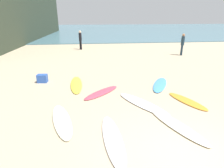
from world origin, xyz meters
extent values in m
plane|color=tan|center=(0.00, 0.00, 0.00)|extent=(120.00, 120.00, 0.00)
cube|color=slate|center=(0.00, 39.01, 0.04)|extent=(120.00, 40.00, 0.08)
ellipsoid|color=white|center=(-0.37, 3.02, 0.04)|extent=(1.88, 2.49, 0.08)
ellipsoid|color=silver|center=(0.32, 1.39, 0.04)|extent=(1.39, 2.40, 0.08)
ellipsoid|color=#E8ECC6|center=(-3.39, 2.12, 0.04)|extent=(1.18, 2.41, 0.08)
ellipsoid|color=white|center=(-1.80, 0.96, 0.04)|extent=(0.69, 2.51, 0.07)
ellipsoid|color=#E1445B|center=(-1.93, 4.33, 0.04)|extent=(1.85, 1.80, 0.07)
ellipsoid|color=#4A9BE1|center=(1.06, 5.00, 0.04)|extent=(1.54, 2.26, 0.08)
ellipsoid|color=orange|center=(1.52, 3.07, 0.03)|extent=(1.21, 1.96, 0.06)
ellipsoid|color=yellow|center=(-3.14, 5.49, 0.04)|extent=(0.76, 2.50, 0.08)
cylinder|color=#1E3342|center=(5.39, 11.72, 0.43)|extent=(0.14, 0.14, 0.87)
cylinder|color=#1E3342|center=(5.44, 11.92, 0.43)|extent=(0.14, 0.14, 0.87)
cylinder|color=#1E3342|center=(5.42, 11.82, 1.23)|extent=(0.34, 0.34, 0.72)
sphere|color=#9E7051|center=(5.42, 11.82, 1.71)|extent=(0.23, 0.23, 0.23)
cylinder|color=black|center=(-3.34, 15.48, 0.44)|extent=(0.14, 0.14, 0.87)
cylinder|color=black|center=(-3.43, 15.66, 0.44)|extent=(0.14, 0.14, 0.87)
cylinder|color=black|center=(-3.38, 15.57, 1.24)|extent=(0.38, 0.38, 0.73)
sphere|color=beige|center=(-3.38, 15.57, 1.72)|extent=(0.24, 0.24, 0.24)
cube|color=#2D56B2|center=(-4.93, 6.10, 0.21)|extent=(0.52, 0.37, 0.43)
camera|label=1|loc=(-2.30, -3.41, 3.40)|focal=29.74mm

